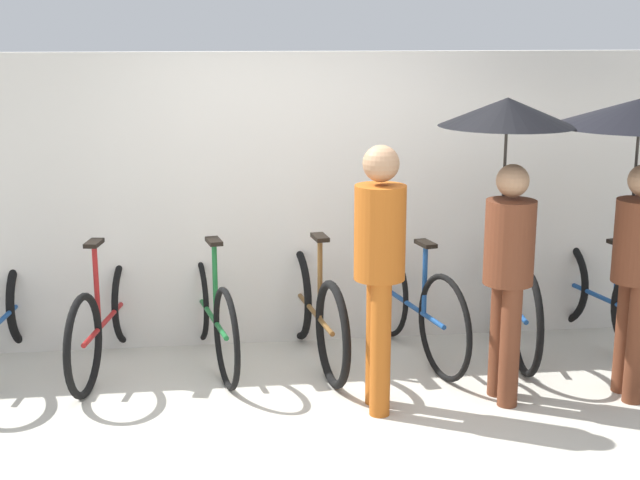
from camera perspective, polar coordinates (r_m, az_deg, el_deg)
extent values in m
plane|color=beige|center=(5.50, 1.21, -12.43)|extent=(30.00, 30.00, 0.00)
cube|color=silver|center=(6.80, -0.89, 2.58)|extent=(12.47, 0.12, 2.23)
torus|color=black|center=(7.24, -18.38, -3.55)|extent=(0.15, 0.73, 0.73)
cylinder|color=#19478C|center=(6.75, -19.78, -4.90)|extent=(0.17, 1.09, 0.04)
cylinder|color=#19478C|center=(7.16, -18.55, -1.31)|extent=(0.04, 0.04, 0.59)
cylinder|color=#19478C|center=(7.10, -18.73, 0.99)|extent=(0.44, 0.08, 0.03)
torus|color=black|center=(7.08, -12.27, -3.65)|extent=(0.18, 0.70, 0.70)
torus|color=black|center=(6.12, -14.90, -6.56)|extent=(0.18, 0.70, 0.70)
cylinder|color=maroon|center=(6.60, -13.48, -5.00)|extent=(0.23, 1.05, 0.04)
cylinder|color=maroon|center=(6.34, -14.11, -2.96)|extent=(0.04, 0.04, 0.60)
cube|color=black|center=(6.26, -14.27, -0.19)|extent=(0.12, 0.21, 0.03)
cylinder|color=maroon|center=(7.00, -12.39, -1.24)|extent=(0.04, 0.04, 0.61)
cylinder|color=maroon|center=(6.93, -12.52, 1.22)|extent=(0.44, 0.11, 0.03)
torus|color=black|center=(7.04, -7.80, -3.56)|extent=(0.18, 0.70, 0.70)
torus|color=black|center=(6.08, -6.01, -6.29)|extent=(0.18, 0.70, 0.70)
cylinder|color=#19662D|center=(6.56, -6.97, -4.83)|extent=(0.23, 1.02, 0.04)
cylinder|color=#19662D|center=(6.30, -6.72, -2.80)|extent=(0.04, 0.04, 0.58)
cube|color=black|center=(6.22, -6.80, -0.08)|extent=(0.13, 0.21, 0.03)
cylinder|color=#19662D|center=(6.94, -7.90, -0.62)|extent=(0.04, 0.04, 0.74)
cylinder|color=#19662D|center=(6.86, -8.00, 2.40)|extent=(0.44, 0.11, 0.03)
torus|color=black|center=(7.00, -1.45, -3.38)|extent=(0.16, 0.74, 0.74)
torus|color=black|center=(6.07, 0.81, -6.05)|extent=(0.16, 0.74, 0.74)
cylinder|color=brown|center=(6.53, -0.41, -4.62)|extent=(0.17, 1.00, 0.04)
cylinder|color=brown|center=(6.29, 0.00, -2.56)|extent=(0.04, 0.04, 0.59)
cube|color=black|center=(6.21, 0.00, 0.17)|extent=(0.12, 0.21, 0.03)
cylinder|color=brown|center=(6.91, -1.47, -0.53)|extent=(0.04, 0.04, 0.72)
cylinder|color=brown|center=(6.83, -1.49, 2.39)|extent=(0.44, 0.09, 0.03)
torus|color=black|center=(7.08, 4.29, -3.17)|extent=(0.21, 0.74, 0.75)
torus|color=black|center=(6.24, 7.95, -5.58)|extent=(0.21, 0.74, 0.75)
cylinder|color=#19478C|center=(6.65, 6.00, -4.30)|extent=(0.25, 0.96, 0.04)
cylinder|color=#19478C|center=(6.43, 6.72, -2.57)|extent=(0.04, 0.04, 0.51)
cube|color=black|center=(6.36, 6.78, -0.23)|extent=(0.13, 0.21, 0.03)
cylinder|color=#19478C|center=(6.99, 4.33, -0.72)|extent=(0.04, 0.04, 0.62)
cylinder|color=#19478C|center=(6.92, 4.38, 1.78)|extent=(0.44, 0.12, 0.03)
torus|color=black|center=(7.32, 11.14, -2.79)|extent=(0.12, 0.76, 0.76)
torus|color=black|center=(6.43, 13.06, -5.17)|extent=(0.12, 0.76, 0.76)
cylinder|color=#19478C|center=(6.87, 12.04, -3.90)|extent=(0.12, 0.96, 0.04)
cylinder|color=#19478C|center=(6.64, 12.50, -2.09)|extent=(0.04, 0.04, 0.55)
cube|color=black|center=(6.57, 12.63, 0.33)|extent=(0.11, 0.21, 0.03)
cylinder|color=#19478C|center=(7.23, 11.27, -0.19)|extent=(0.04, 0.04, 0.68)
cylinder|color=#19478C|center=(7.16, 11.39, 2.46)|extent=(0.44, 0.07, 0.03)
torus|color=black|center=(7.62, 15.09, -2.42)|extent=(0.22, 0.74, 0.74)
cylinder|color=#19478C|center=(7.22, 17.45, -3.48)|extent=(0.27, 1.03, 0.04)
cylinder|color=#19478C|center=(7.02, 18.48, -2.11)|extent=(0.04, 0.04, 0.45)
cube|color=black|center=(6.96, 18.63, -0.20)|extent=(0.13, 0.21, 0.03)
cylinder|color=#19478C|center=(7.54, 15.24, 0.02)|extent=(0.04, 0.04, 0.67)
cylinder|color=#19478C|center=(7.47, 15.40, 2.52)|extent=(0.44, 0.12, 0.03)
cylinder|color=#B25619|center=(5.62, 3.89, -7.02)|extent=(0.13, 0.13, 0.87)
cylinder|color=#B25619|center=(5.79, 3.60, -6.40)|extent=(0.13, 0.13, 0.87)
cylinder|color=#B25619|center=(5.49, 3.86, 0.47)|extent=(0.32, 0.32, 0.59)
sphere|color=tan|center=(5.41, 3.93, 4.91)|extent=(0.23, 0.23, 0.23)
cylinder|color=brown|center=(5.88, 12.05, -6.72)|extent=(0.13, 0.13, 0.80)
cylinder|color=brown|center=(6.04, 11.40, -6.15)|extent=(0.13, 0.13, 0.80)
cylinder|color=brown|center=(5.77, 12.04, -0.15)|extent=(0.32, 0.32, 0.54)
sphere|color=tan|center=(5.69, 12.23, 3.73)|extent=(0.21, 0.21, 0.21)
cylinder|color=#332D28|center=(5.82, 11.69, 3.77)|extent=(0.02, 0.02, 0.69)
cone|color=black|center=(5.76, 11.90, 8.03)|extent=(0.87, 0.87, 0.18)
cylinder|color=brown|center=(6.16, 19.60, -6.31)|extent=(0.13, 0.13, 0.79)
cylinder|color=brown|center=(6.31, 18.94, -5.78)|extent=(0.13, 0.13, 0.79)
cylinder|color=brown|center=(6.05, 19.75, -0.07)|extent=(0.32, 0.32, 0.54)
cylinder|color=#332D28|center=(6.11, 19.49, 3.65)|extent=(0.02, 0.02, 0.69)
cone|color=black|center=(6.06, 19.82, 7.69)|extent=(1.12, 1.12, 0.18)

